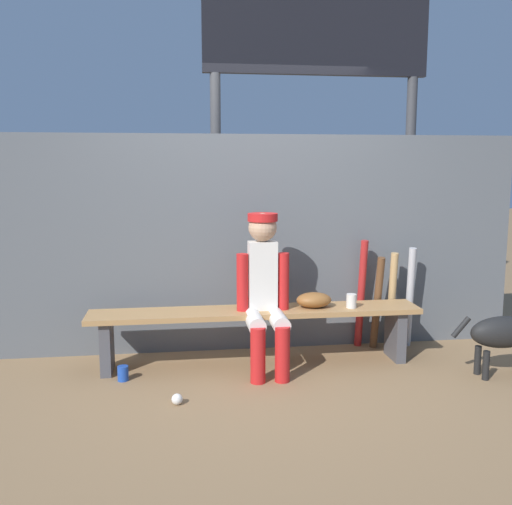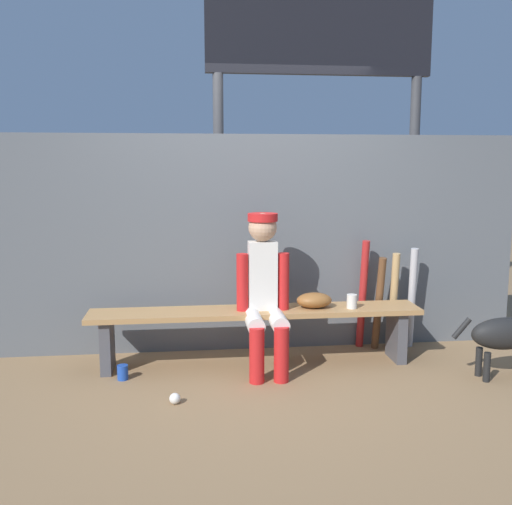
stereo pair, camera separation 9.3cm
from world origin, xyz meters
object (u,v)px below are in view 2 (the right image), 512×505
object	(u,v)px
baseball	(175,398)
scoreboard	(325,57)
cup_on_bench	(352,301)
dog	(512,334)
dugout_bench	(256,321)
player_seated	(264,287)
cup_on_ground	(123,372)
baseball_glove	(314,300)
bat_aluminum_red	(363,294)
bat_wood_tan	(393,301)
bat_aluminum_silver	(412,298)
bat_wood_dark	(379,304)

from	to	relation	value
baseball	scoreboard	size ratio (longest dim) A/B	0.02
cup_on_bench	dog	distance (m)	1.19
dugout_bench	player_seated	xyz separation A→B (m)	(0.05, -0.11, 0.30)
baseball	cup_on_ground	world-z (taller)	cup_on_ground
baseball_glove	bat_aluminum_red	world-z (taller)	bat_aluminum_red
cup_on_ground	cup_on_bench	bearing A→B (deg)	4.98
dugout_bench	bat_wood_tan	size ratio (longest dim) A/B	3.11
baseball_glove	cup_on_bench	xyz separation A→B (m)	(0.29, -0.05, -0.01)
scoreboard	player_seated	bearing A→B (deg)	-119.48
bat_aluminum_silver	cup_on_ground	size ratio (longest dim) A/B	7.95
baseball	cup_on_bench	xyz separation A→B (m)	(1.38, 0.64, 0.47)
bat_aluminum_red	scoreboard	bearing A→B (deg)	99.11
bat_wood_dark	player_seated	bearing A→B (deg)	-160.61
dugout_bench	bat_aluminum_red	world-z (taller)	bat_aluminum_red
scoreboard	bat_aluminum_silver	bearing A→B (deg)	-59.45
dugout_bench	bat_wood_tan	distance (m)	1.25
dugout_bench	baseball	bearing A→B (deg)	-131.90
dugout_bench	cup_on_ground	world-z (taller)	dugout_bench
bat_aluminum_red	baseball	bearing A→B (deg)	-147.15
cup_on_ground	dog	bearing A→B (deg)	-5.79
cup_on_bench	dog	world-z (taller)	cup_on_bench
bat_aluminum_red	scoreboard	size ratio (longest dim) A/B	0.26
baseball	dog	bearing A→B (deg)	4.61
player_seated	scoreboard	distance (m)	2.47
cup_on_bench	bat_wood_tan	bearing A→B (deg)	35.64
baseball_glove	bat_wood_dark	xyz separation A→B (m)	(0.61, 0.25, -0.11)
baseball_glove	dugout_bench	bearing A→B (deg)	180.00
bat_aluminum_silver	baseball	size ratio (longest dim) A/B	11.81
dugout_bench	baseball_glove	distance (m)	0.49
bat_aluminum_red	player_seated	bearing A→B (deg)	-154.45
baseball_glove	scoreboard	size ratio (longest dim) A/B	0.08
cup_on_bench	scoreboard	xyz separation A→B (m)	(0.06, 1.29, 2.08)
bat_aluminum_silver	dog	bearing A→B (deg)	-58.72
baseball_glove	scoreboard	xyz separation A→B (m)	(0.35, 1.24, 2.07)
dog	bat_wood_dark	bearing A→B (deg)	135.80
cup_on_ground	scoreboard	distance (m)	3.44
bat_aluminum_red	bat_aluminum_silver	distance (m)	0.42
bat_wood_tan	baseball	distance (m)	2.12
bat_wood_dark	bat_wood_tan	world-z (taller)	bat_wood_tan
dog	bat_aluminum_red	bearing A→B (deg)	137.29
scoreboard	dog	bearing A→B (deg)	-59.12
dugout_bench	bat_aluminum_red	size ratio (longest dim) A/B	2.76
bat_wood_dark	bat_aluminum_silver	bearing A→B (deg)	4.86
bat_aluminum_silver	player_seated	bearing A→B (deg)	-163.74
bat_wood_dark	baseball	bearing A→B (deg)	-150.84
bat_aluminum_silver	dog	xyz separation A→B (m)	(0.47, -0.78, -0.10)
dugout_bench	bat_wood_dark	distance (m)	1.11
player_seated	dog	distance (m)	1.87
scoreboard	bat_wood_dark	bearing A→B (deg)	-74.88
baseball	scoreboard	bearing A→B (deg)	53.40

